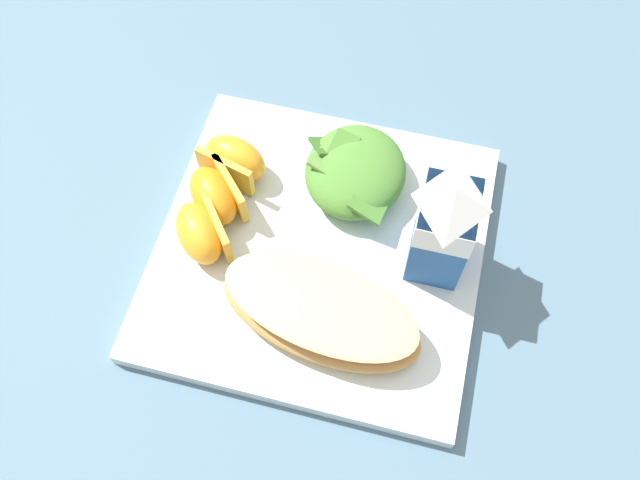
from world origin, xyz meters
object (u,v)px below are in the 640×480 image
(orange_wedge_front, at_px, (234,160))
(orange_wedge_rear, at_px, (201,232))
(cheesy_pizza_bread, at_px, (321,311))
(milk_carton, at_px, (445,223))
(white_plate, at_px, (320,250))
(orange_wedge_middle, at_px, (215,195))
(green_salad_pile, at_px, (355,171))

(orange_wedge_front, xyz_separation_m, orange_wedge_rear, (0.08, -0.00, 0.00))
(cheesy_pizza_bread, xyz_separation_m, milk_carton, (-0.08, 0.08, 0.04))
(white_plate, relative_size, cheesy_pizza_bread, 1.55)
(orange_wedge_middle, bearing_deg, cheesy_pizza_bread, 54.35)
(green_salad_pile, bearing_deg, orange_wedge_middle, -64.58)
(milk_carton, bearing_deg, green_salad_pile, -124.13)
(cheesy_pizza_bread, bearing_deg, milk_carton, 134.81)
(orange_wedge_front, bearing_deg, cheesy_pizza_bread, 42.28)
(orange_wedge_rear, bearing_deg, orange_wedge_middle, -179.85)
(white_plate, distance_m, orange_wedge_rear, 0.10)
(white_plate, relative_size, orange_wedge_front, 4.15)
(cheesy_pizza_bread, bearing_deg, orange_wedge_front, -137.72)
(cheesy_pizza_bread, height_order, orange_wedge_rear, orange_wedge_rear)
(milk_carton, height_order, orange_wedge_middle, milk_carton)
(milk_carton, bearing_deg, orange_wedge_front, -102.35)
(white_plate, height_order, orange_wedge_middle, orange_wedge_middle)
(orange_wedge_middle, xyz_separation_m, orange_wedge_rear, (0.04, 0.00, 0.00))
(green_salad_pile, bearing_deg, orange_wedge_rear, -50.75)
(white_plate, bearing_deg, orange_wedge_front, -120.47)
(orange_wedge_rear, bearing_deg, green_salad_pile, 129.25)
(cheesy_pizza_bread, xyz_separation_m, orange_wedge_front, (-0.12, -0.11, 0.00))
(white_plate, relative_size, orange_wedge_middle, 4.10)
(cheesy_pizza_bread, distance_m, milk_carton, 0.12)
(green_salad_pile, distance_m, orange_wedge_middle, 0.13)
(green_salad_pile, bearing_deg, white_plate, -11.83)
(orange_wedge_front, height_order, orange_wedge_middle, same)
(orange_wedge_middle, bearing_deg, orange_wedge_rear, 0.15)
(orange_wedge_rear, bearing_deg, cheesy_pizza_bread, 68.97)
(cheesy_pizza_bread, distance_m, green_salad_pile, 0.14)
(green_salad_pile, height_order, orange_wedge_middle, green_salad_pile)
(white_plate, bearing_deg, orange_wedge_middle, -99.25)
(orange_wedge_front, bearing_deg, milk_carton, 77.65)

